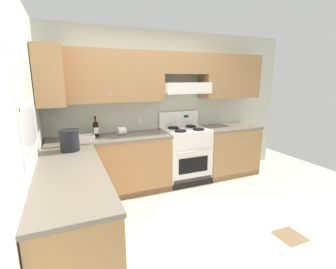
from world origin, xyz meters
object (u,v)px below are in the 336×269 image
bowl (80,139)px  bucket (69,140)px  wine_bottle (96,128)px  stove (185,154)px  paper_towel_roll (122,131)px

bowl → bucket: (-0.15, -0.51, 0.12)m
wine_bottle → bucket: (-0.39, -0.65, 0.01)m
bucket → wine_bottle: bearing=59.0°
wine_bottle → bowl: (-0.24, -0.14, -0.11)m
stove → paper_towel_roll: size_ratio=9.37×
bucket → paper_towel_roll: size_ratio=2.04×
wine_bottle → bowl: size_ratio=0.86×
stove → paper_towel_roll: bearing=175.1°
stove → bucket: bearing=-163.8°
stove → bucket: size_ratio=4.58×
wine_bottle → bucket: wine_bottle is taller
stove → bowl: size_ratio=3.07×
stove → bucket: (-1.85, -0.54, 0.57)m
stove → wine_bottle: (-1.47, 0.11, 0.56)m
wine_bottle → bowl: 0.30m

